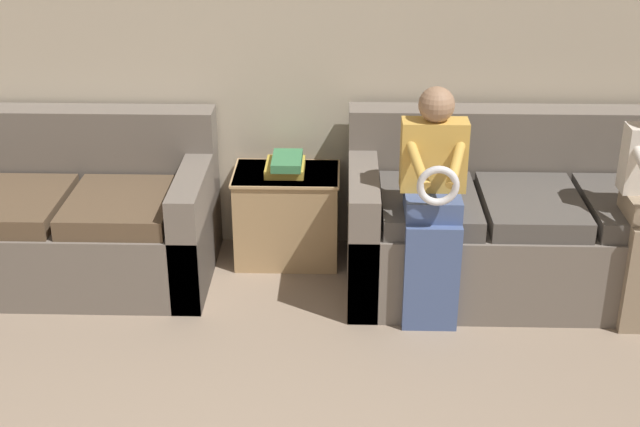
{
  "coord_description": "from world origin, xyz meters",
  "views": [
    {
      "loc": [
        0.33,
        -1.8,
        2.49
      ],
      "look_at": [
        0.23,
        1.91,
        0.77
      ],
      "focal_mm": 50.0,
      "sensor_mm": 36.0,
      "label": 1
    }
  ],
  "objects_px": {
    "couch_main": "(523,227)",
    "book_stack": "(286,165)",
    "couch_side": "(77,221)",
    "child_left_seated": "(433,198)",
    "side_shelf": "(287,215)"
  },
  "relations": [
    {
      "from": "couch_side",
      "to": "book_stack",
      "type": "bearing_deg",
      "value": 9.68
    },
    {
      "from": "couch_side",
      "to": "book_stack",
      "type": "distance_m",
      "value": 1.24
    },
    {
      "from": "child_left_seated",
      "to": "side_shelf",
      "type": "distance_m",
      "value": 1.08
    },
    {
      "from": "side_shelf",
      "to": "book_stack",
      "type": "height_order",
      "value": "book_stack"
    },
    {
      "from": "couch_side",
      "to": "side_shelf",
      "type": "distance_m",
      "value": 1.21
    },
    {
      "from": "book_stack",
      "to": "couch_side",
      "type": "bearing_deg",
      "value": -170.32
    },
    {
      "from": "book_stack",
      "to": "side_shelf",
      "type": "bearing_deg",
      "value": -79.79
    },
    {
      "from": "couch_side",
      "to": "book_stack",
      "type": "xyz_separation_m",
      "value": [
        1.19,
        0.2,
        0.28
      ]
    },
    {
      "from": "couch_main",
      "to": "child_left_seated",
      "type": "height_order",
      "value": "child_left_seated"
    },
    {
      "from": "couch_main",
      "to": "book_stack",
      "type": "bearing_deg",
      "value": 169.41
    },
    {
      "from": "couch_main",
      "to": "side_shelf",
      "type": "bearing_deg",
      "value": 169.54
    },
    {
      "from": "child_left_seated",
      "to": "side_shelf",
      "type": "height_order",
      "value": "child_left_seated"
    },
    {
      "from": "couch_main",
      "to": "couch_side",
      "type": "distance_m",
      "value": 2.53
    },
    {
      "from": "child_left_seated",
      "to": "couch_side",
      "type": "bearing_deg",
      "value": 167.55
    },
    {
      "from": "couch_side",
      "to": "child_left_seated",
      "type": "distance_m",
      "value": 2.05
    }
  ]
}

